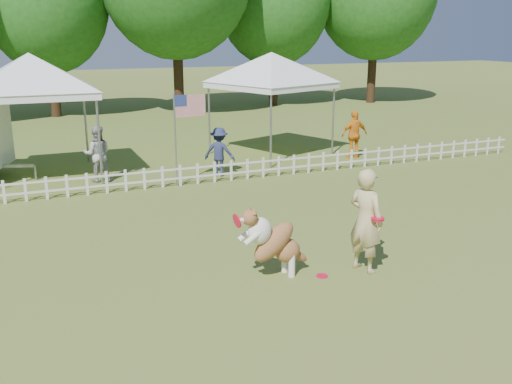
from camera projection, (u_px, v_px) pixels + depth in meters
ground at (329, 278)px, 9.90m from camera, size 120.00×120.00×0.00m
picket_fence at (206, 173)px, 16.05m from camera, size 22.00×0.08×0.60m
handler at (366, 220)px, 10.00m from camera, size 0.65×0.79×1.88m
dog at (275, 242)px, 9.77m from camera, size 1.32×0.57×1.33m
frisbee_on_turf at (322, 276)px, 9.98m from camera, size 0.25×0.25×0.02m
canopy_tent_left at (35, 118)px, 16.37m from camera, size 3.40×3.40×3.49m
canopy_tent_right at (271, 105)px, 19.55m from camera, size 4.25×4.25×3.40m
flag_pole at (176, 141)px, 15.52m from camera, size 0.98×0.23×2.55m
spectator_a at (98, 154)px, 16.13m from camera, size 0.87×0.73×1.60m
spectator_b at (219, 152)px, 16.80m from camera, size 1.06×0.98×1.44m
spectator_c at (354, 134)px, 19.14m from camera, size 0.96×0.42×1.62m
tree_center_left at (47, 15)px, 27.49m from camera, size 6.00×6.00×9.80m
tree_right at (274, 12)px, 31.81m from camera, size 6.20×6.20×10.40m
tree_far_right at (376, 4)px, 32.99m from camera, size 7.00×7.00×11.40m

